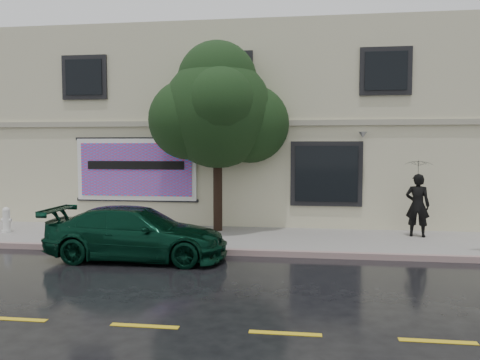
# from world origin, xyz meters

# --- Properties ---
(ground) EXTENTS (90.00, 90.00, 0.00)m
(ground) POSITION_xyz_m (0.00, 0.00, 0.00)
(ground) COLOR black
(ground) RESTS_ON ground
(sidewalk) EXTENTS (20.00, 3.50, 0.15)m
(sidewalk) POSITION_xyz_m (0.00, 3.25, 0.07)
(sidewalk) COLOR gray
(sidewalk) RESTS_ON ground
(curb) EXTENTS (20.00, 0.18, 0.16)m
(curb) POSITION_xyz_m (0.00, 1.50, 0.07)
(curb) COLOR gray
(curb) RESTS_ON ground
(road_marking) EXTENTS (19.00, 0.12, 0.01)m
(road_marking) POSITION_xyz_m (0.00, -3.50, 0.01)
(road_marking) COLOR gold
(road_marking) RESTS_ON ground
(building) EXTENTS (20.00, 8.12, 7.00)m
(building) POSITION_xyz_m (0.00, 9.00, 3.50)
(building) COLOR beige
(building) RESTS_ON ground
(billboard) EXTENTS (4.30, 0.16, 2.20)m
(billboard) POSITION_xyz_m (-3.20, 4.92, 2.05)
(billboard) COLOR white
(billboard) RESTS_ON ground
(car) EXTENTS (4.53, 2.02, 1.32)m
(car) POSITION_xyz_m (-1.66, 0.75, 0.66)
(car) COLOR black
(car) RESTS_ON ground
(pedestrian) EXTENTS (0.79, 0.63, 1.88)m
(pedestrian) POSITION_xyz_m (5.83, 3.97, 1.09)
(pedestrian) COLOR black
(pedestrian) RESTS_ON sidewalk
(umbrella) EXTENTS (0.88, 0.88, 0.63)m
(umbrella) POSITION_xyz_m (5.83, 3.97, 2.35)
(umbrella) COLOR black
(umbrella) RESTS_ON pedestrian
(street_tree) EXTENTS (3.48, 3.48, 5.48)m
(street_tree) POSITION_xyz_m (-0.24, 4.20, 3.88)
(street_tree) COLOR black
(street_tree) RESTS_ON sidewalk
(fire_hydrant) EXTENTS (0.33, 0.31, 0.79)m
(fire_hydrant) POSITION_xyz_m (-6.74, 3.00, 0.54)
(fire_hydrant) COLOR silver
(fire_hydrant) RESTS_ON sidewalk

